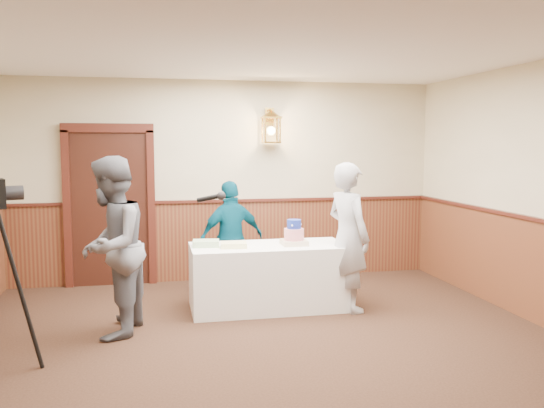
{
  "coord_description": "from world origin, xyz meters",
  "views": [
    {
      "loc": [
        -1.02,
        -4.56,
        1.92
      ],
      "look_at": [
        0.28,
        1.7,
        1.25
      ],
      "focal_mm": 38.0,
      "sensor_mm": 36.0,
      "label": 1
    }
  ],
  "objects": [
    {
      "name": "sheet_cake_yellow",
      "position": [
        -0.14,
        1.82,
        0.78
      ],
      "size": [
        0.31,
        0.25,
        0.06
      ],
      "primitive_type": "cube",
      "rotation": [
        0.0,
        0.0,
        -0.1
      ],
      "color": "#FDF697",
      "rests_on": "display_table"
    },
    {
      "name": "sheet_cake_green",
      "position": [
        -0.44,
        1.96,
        0.78
      ],
      "size": [
        0.32,
        0.27,
        0.07
      ],
      "primitive_type": "cube",
      "rotation": [
        0.0,
        0.0,
        -0.11
      ],
      "color": "#9AD294",
      "rests_on": "display_table"
    },
    {
      "name": "assistant_p",
      "position": [
        -0.07,
        2.57,
        0.73
      ],
      "size": [
        0.92,
        0.58,
        1.46
      ],
      "primitive_type": "imported",
      "rotation": [
        0.0,
        0.0,
        3.43
      ],
      "color": "#054157",
      "rests_on": "ground"
    },
    {
      "name": "baker",
      "position": [
        1.16,
        1.64,
        0.86
      ],
      "size": [
        0.61,
        0.73,
        1.71
      ],
      "primitive_type": "imported",
      "rotation": [
        0.0,
        0.0,
        1.95
      ],
      "color": "#A5A6AC",
      "rests_on": "ground"
    },
    {
      "name": "ground",
      "position": [
        0.0,
        0.0,
        0.0
      ],
      "size": [
        7.0,
        7.0,
        0.0
      ],
      "primitive_type": "plane",
      "color": "black",
      "rests_on": "ground"
    },
    {
      "name": "tiered_cake",
      "position": [
        0.57,
        1.85,
        0.87
      ],
      "size": [
        0.29,
        0.29,
        0.3
      ],
      "rotation": [
        0.0,
        0.0,
        -0.01
      ],
      "color": "beige",
      "rests_on": "display_table"
    },
    {
      "name": "room_shell",
      "position": [
        -0.05,
        0.45,
        1.52
      ],
      "size": [
        6.02,
        7.02,
        2.81
      ],
      "color": "#BBAF8C",
      "rests_on": "ground"
    },
    {
      "name": "display_table",
      "position": [
        0.28,
        1.9,
        0.38
      ],
      "size": [
        1.8,
        0.8,
        0.75
      ],
      "primitive_type": "cube",
      "color": "white",
      "rests_on": "ground"
    },
    {
      "name": "interviewer",
      "position": [
        -1.44,
        1.28,
        0.9
      ],
      "size": [
        1.53,
        1.01,
        1.8
      ],
      "rotation": [
        0.0,
        0.0,
        -1.8
      ],
      "color": "#5B5C63",
      "rests_on": "ground"
    }
  ]
}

